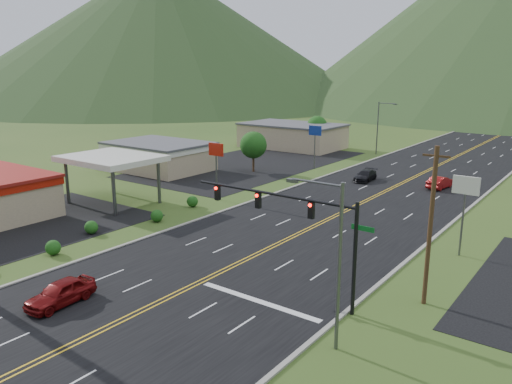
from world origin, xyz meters
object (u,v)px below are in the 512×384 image
Objects in this scene: streetlight_east at (334,255)px; car_dark_mid at (365,176)px; gas_canopy at (111,160)px; car_red_near at (61,293)px; traffic_signal at (297,218)px; streetlight_west at (379,124)px; car_red_far at (440,183)px.

streetlight_east is 42.14m from car_dark_mid.
car_red_near is (17.29, -17.64, -4.10)m from gas_canopy.
streetlight_east is 1.99× the size of car_red_near.
traffic_signal reaches higher than car_dark_mid.
streetlight_west is at bearing 110.86° from streetlight_east.
streetlight_east is 35.28m from gas_canopy.
car_red_far is at bearing 74.05° from car_red_near.
traffic_signal is at bearing -15.70° from gas_canopy.
streetlight_east is 0.90× the size of gas_canopy.
car_red_near is 46.97m from car_red_far.
traffic_signal is at bearing -75.91° from car_dark_mid.
traffic_signal is 36.85m from car_dark_mid.
traffic_signal is 2.85× the size of car_red_far.
car_dark_mid is at bearing 111.94° from streetlight_east.
streetlight_east is at bearing -71.42° from car_dark_mid.
streetlight_west is 49.10m from gas_canopy.
gas_canopy is at bearing 164.30° from traffic_signal.
streetlight_west reaches higher than traffic_signal.
gas_canopy is (-10.32, -48.00, -0.31)m from streetlight_west.
streetlight_west is 0.90× the size of gas_canopy.
car_red_near is 0.96× the size of car_dark_mid.
car_dark_mid is 1.03× the size of car_red_far.
streetlight_west is at bearing 77.87° from gas_canopy.
streetlight_east reaches higher than car_red_near.
gas_canopy is 2.21× the size of car_red_near.
traffic_signal is 6.17m from streetlight_east.
streetlight_east is 64.21m from streetlight_west.
streetlight_west is 1.96× the size of car_red_far.
car_red_near is at bearing -160.44° from streetlight_east.
car_red_far is (9.49, 46.00, -0.01)m from car_red_near.
car_red_far is (16.46, -19.65, -4.42)m from streetlight_west.
streetlight_east is (4.70, -4.00, -0.15)m from traffic_signal.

